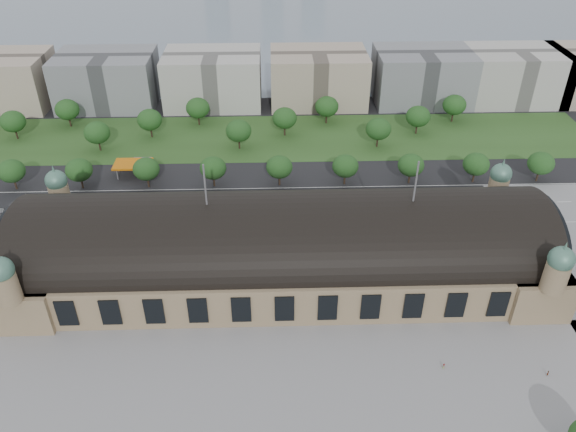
{
  "coord_description": "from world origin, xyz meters",
  "views": [
    {
      "loc": [
        -2.34,
        -125.8,
        105.25
      ],
      "look_at": [
        1.85,
        11.07,
        14.0
      ],
      "focal_mm": 35.0,
      "sensor_mm": 36.0,
      "label": 1
    }
  ],
  "objects_px": {
    "parked_car_4": "(130,236)",
    "bus_mid": "(261,221)",
    "bus_east": "(307,218)",
    "traffic_car_3": "(193,200)",
    "petrol_station": "(138,164)",
    "parked_car_2": "(52,235)",
    "pedestrian_1": "(548,373)",
    "traffic_car_4": "(291,216)",
    "parked_car_5": "(183,235)",
    "parked_car_6": "(156,228)",
    "parked_car_1": "(67,236)",
    "parked_car_0": "(30,238)",
    "parked_car_3": "(90,229)",
    "bus_west": "(206,213)",
    "traffic_car_5": "(445,202)",
    "pedestrian_0": "(444,366)",
    "traffic_car_6": "(498,216)"
  },
  "relations": [
    {
      "from": "parked_car_4",
      "to": "bus_mid",
      "type": "distance_m",
      "value": 42.36
    },
    {
      "from": "bus_east",
      "to": "traffic_car_3",
      "type": "bearing_deg",
      "value": 68.79
    },
    {
      "from": "petrol_station",
      "to": "parked_car_2",
      "type": "xyz_separation_m",
      "value": [
        -19.58,
        -42.81,
        -2.22
      ]
    },
    {
      "from": "bus_mid",
      "to": "pedestrian_1",
      "type": "bearing_deg",
      "value": -132.5
    },
    {
      "from": "traffic_car_4",
      "to": "parked_car_2",
      "type": "height_order",
      "value": "traffic_car_4"
    },
    {
      "from": "parked_car_5",
      "to": "bus_mid",
      "type": "xyz_separation_m",
      "value": [
        25.11,
        6.19,
        0.8
      ]
    },
    {
      "from": "parked_car_6",
      "to": "traffic_car_3",
      "type": "bearing_deg",
      "value": 120.49
    },
    {
      "from": "parked_car_1",
      "to": "parked_car_0",
      "type": "bearing_deg",
      "value": -119.06
    },
    {
      "from": "parked_car_3",
      "to": "bus_west",
      "type": "bearing_deg",
      "value": 79.95
    },
    {
      "from": "traffic_car_5",
      "to": "parked_car_4",
      "type": "distance_m",
      "value": 107.3
    },
    {
      "from": "parked_car_5",
      "to": "bus_west",
      "type": "bearing_deg",
      "value": 117.6
    },
    {
      "from": "pedestrian_1",
      "to": "parked_car_3",
      "type": "bearing_deg",
      "value": 79.3
    },
    {
      "from": "parked_car_2",
      "to": "parked_car_1",
      "type": "bearing_deg",
      "value": 46.22
    },
    {
      "from": "traffic_car_4",
      "to": "parked_car_5",
      "type": "height_order",
      "value": "parked_car_5"
    },
    {
      "from": "traffic_car_4",
      "to": "traffic_car_5",
      "type": "bearing_deg",
      "value": 92.37
    },
    {
      "from": "parked_car_0",
      "to": "parked_car_4",
      "type": "height_order",
      "value": "parked_car_0"
    },
    {
      "from": "traffic_car_4",
      "to": "parked_car_1",
      "type": "relative_size",
      "value": 0.82
    },
    {
      "from": "parked_car_6",
      "to": "bus_mid",
      "type": "bearing_deg",
      "value": 65.27
    },
    {
      "from": "traffic_car_3",
      "to": "bus_west",
      "type": "bearing_deg",
      "value": -150.87
    },
    {
      "from": "pedestrian_1",
      "to": "parked_car_0",
      "type": "bearing_deg",
      "value": 83.69
    },
    {
      "from": "pedestrian_1",
      "to": "traffic_car_4",
      "type": "bearing_deg",
      "value": 56.63
    },
    {
      "from": "bus_mid",
      "to": "bus_east",
      "type": "xyz_separation_m",
      "value": [
        14.98,
        0.89,
        0.11
      ]
    },
    {
      "from": "parked_car_1",
      "to": "bus_mid",
      "type": "distance_m",
      "value": 62.34
    },
    {
      "from": "parked_car_4",
      "to": "bus_west",
      "type": "height_order",
      "value": "bus_west"
    },
    {
      "from": "parked_car_5",
      "to": "bus_mid",
      "type": "distance_m",
      "value": 25.87
    },
    {
      "from": "parked_car_0",
      "to": "bus_east",
      "type": "distance_m",
      "value": 88.82
    },
    {
      "from": "parked_car_6",
      "to": "parked_car_0",
      "type": "bearing_deg",
      "value": -112.58
    },
    {
      "from": "petrol_station",
      "to": "pedestrian_0",
      "type": "xyz_separation_m",
      "value": [
        91.71,
        -100.47,
        -2.18
      ]
    },
    {
      "from": "traffic_car_6",
      "to": "parked_car_4",
      "type": "distance_m",
      "value": 121.59
    },
    {
      "from": "traffic_car_6",
      "to": "pedestrian_1",
      "type": "distance_m",
      "value": 67.61
    },
    {
      "from": "traffic_car_4",
      "to": "traffic_car_6",
      "type": "xyz_separation_m",
      "value": [
        69.49,
        -2.06,
        -0.05
      ]
    },
    {
      "from": "parked_car_5",
      "to": "bus_mid",
      "type": "relative_size",
      "value": 0.51
    },
    {
      "from": "parked_car_5",
      "to": "pedestrian_1",
      "type": "xyz_separation_m",
      "value": [
        93.42,
        -59.09,
        -0.02
      ]
    },
    {
      "from": "traffic_car_4",
      "to": "parked_car_6",
      "type": "height_order",
      "value": "traffic_car_4"
    },
    {
      "from": "parked_car_3",
      "to": "pedestrian_0",
      "type": "relative_size",
      "value": 3.15
    },
    {
      "from": "traffic_car_6",
      "to": "parked_car_5",
      "type": "distance_m",
      "value": 104.84
    },
    {
      "from": "parked_car_0",
      "to": "pedestrian_0",
      "type": "bearing_deg",
      "value": 37.93
    },
    {
      "from": "traffic_car_5",
      "to": "pedestrian_1",
      "type": "distance_m",
      "value": 76.18
    },
    {
      "from": "traffic_car_6",
      "to": "parked_car_3",
      "type": "bearing_deg",
      "value": -84.94
    },
    {
      "from": "parked_car_3",
      "to": "parked_car_1",
      "type": "bearing_deg",
      "value": -84.75
    },
    {
      "from": "traffic_car_3",
      "to": "bus_mid",
      "type": "distance_m",
      "value": 28.17
    },
    {
      "from": "traffic_car_3",
      "to": "bus_east",
      "type": "height_order",
      "value": "bus_east"
    },
    {
      "from": "parked_car_3",
      "to": "traffic_car_5",
      "type": "bearing_deg",
      "value": 75.41
    },
    {
      "from": "bus_west",
      "to": "traffic_car_4",
      "type": "bearing_deg",
      "value": -95.13
    },
    {
      "from": "traffic_car_4",
      "to": "traffic_car_6",
      "type": "relative_size",
      "value": 0.87
    },
    {
      "from": "parked_car_0",
      "to": "parked_car_6",
      "type": "relative_size",
      "value": 0.84
    },
    {
      "from": "parked_car_4",
      "to": "pedestrian_1",
      "type": "height_order",
      "value": "pedestrian_1"
    },
    {
      "from": "traffic_car_3",
      "to": "pedestrian_1",
      "type": "height_order",
      "value": "pedestrian_1"
    },
    {
      "from": "traffic_car_4",
      "to": "petrol_station",
      "type": "bearing_deg",
      "value": -126.43
    },
    {
      "from": "parked_car_2",
      "to": "parked_car_4",
      "type": "relative_size",
      "value": 1.16
    }
  ]
}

